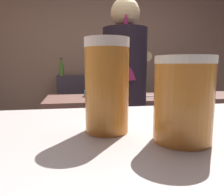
# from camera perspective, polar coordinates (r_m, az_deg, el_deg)

# --- Properties ---
(wall_back) EXTENTS (5.20, 0.10, 2.70)m
(wall_back) POSITION_cam_1_polar(r_m,az_deg,el_deg) (3.59, -2.94, 10.66)
(wall_back) COLOR #95755F
(wall_back) RESTS_ON ground
(prep_counter) EXTENTS (2.10, 0.60, 0.90)m
(prep_counter) POSITION_cam_1_polar(r_m,az_deg,el_deg) (2.41, 9.72, -10.08)
(prep_counter) COLOR brown
(prep_counter) RESTS_ON ground
(back_shelf) EXTENTS (0.90, 0.36, 1.06)m
(back_shelf) POSITION_cam_1_polar(r_m,az_deg,el_deg) (3.35, -5.84, -3.28)
(back_shelf) COLOR #39313D
(back_shelf) RESTS_ON ground
(bartender) EXTENTS (0.47, 0.54, 1.71)m
(bartender) POSITION_cam_1_polar(r_m,az_deg,el_deg) (1.76, 3.23, 1.20)
(bartender) COLOR #332C3E
(bartender) RESTS_ON ground
(knife_block) EXTENTS (0.10, 0.08, 0.28)m
(knife_block) POSITION_cam_1_polar(r_m,az_deg,el_deg) (2.43, 21.74, 2.92)
(knife_block) COLOR brown
(knife_block) RESTS_ON prep_counter
(mixing_bowl) EXTENTS (0.21, 0.21, 0.06)m
(mixing_bowl) POSITION_cam_1_polar(r_m,az_deg,el_deg) (2.27, -4.54, 1.19)
(mixing_bowl) COLOR teal
(mixing_bowl) RESTS_ON prep_counter
(chefs_knife) EXTENTS (0.24, 0.06, 0.01)m
(chefs_knife) POSITION_cam_1_polar(r_m,az_deg,el_deg) (2.23, 7.91, 0.37)
(chefs_knife) COLOR silver
(chefs_knife) RESTS_ON prep_counter
(pint_glass_near) EXTENTS (0.07, 0.07, 0.15)m
(pint_glass_near) POSITION_cam_1_polar(r_m,az_deg,el_deg) (0.37, -1.32, 3.12)
(pint_glass_near) COLOR orange
(pint_glass_near) RESTS_ON bar_counter
(pint_glass_far) EXTENTS (0.08, 0.08, 0.12)m
(pint_glass_far) POSITION_cam_1_polar(r_m,az_deg,el_deg) (0.34, 17.74, -0.34)
(pint_glass_far) COLOR #CA7D31
(pint_glass_far) RESTS_ON bar_counter
(bottle_hot_sauce) EXTENTS (0.07, 0.07, 0.24)m
(bottle_hot_sauce) POSITION_cam_1_polar(r_m,az_deg,el_deg) (3.20, -12.81, 7.25)
(bottle_hot_sauce) COLOR #4B7E2E
(bottle_hot_sauce) RESTS_ON back_shelf
(bottle_soy) EXTENTS (0.06, 0.06, 0.22)m
(bottle_soy) POSITION_cam_1_polar(r_m,az_deg,el_deg) (3.31, -4.12, 7.34)
(bottle_soy) COLOR #2D221B
(bottle_soy) RESTS_ON back_shelf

